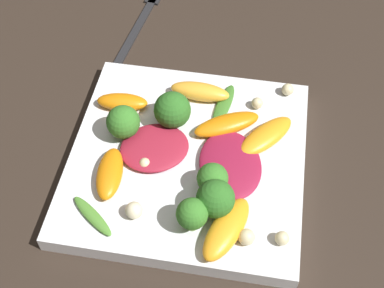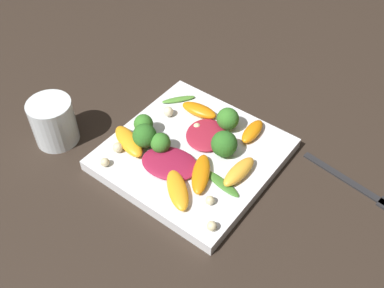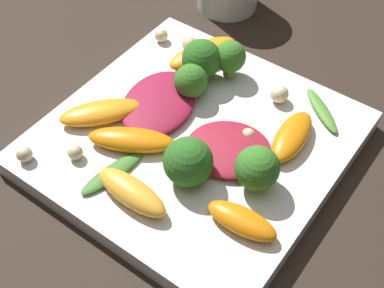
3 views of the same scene
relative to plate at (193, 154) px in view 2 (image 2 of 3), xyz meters
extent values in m
plane|color=#2D231C|center=(0.00, 0.00, -0.01)|extent=(2.40, 2.40, 0.00)
cube|color=white|center=(0.00, 0.00, 0.00)|extent=(0.26, 0.26, 0.02)
cylinder|color=white|center=(0.11, -0.21, 0.03)|extent=(0.07, 0.07, 0.08)
cube|color=#262628|center=(-0.11, 0.23, -0.01)|extent=(0.03, 0.17, 0.01)
ellipsoid|color=maroon|center=(0.05, -0.01, 0.02)|extent=(0.09, 0.11, 0.01)
ellipsoid|color=maroon|center=(-0.04, 0.00, 0.02)|extent=(0.10, 0.09, 0.01)
ellipsoid|color=orange|center=(-0.09, 0.06, 0.02)|extent=(0.06, 0.03, 0.02)
ellipsoid|color=orange|center=(0.08, 0.04, 0.02)|extent=(0.07, 0.08, 0.02)
ellipsoid|color=orange|center=(0.06, -0.09, 0.02)|extent=(0.06, 0.09, 0.02)
ellipsoid|color=orange|center=(-0.08, -0.04, 0.02)|extent=(0.03, 0.07, 0.02)
ellipsoid|color=orange|center=(0.04, 0.04, 0.02)|extent=(0.08, 0.06, 0.02)
ellipsoid|color=#FCAD33|center=(0.00, 0.09, 0.02)|extent=(0.07, 0.03, 0.02)
cylinder|color=#7A9E51|center=(0.04, -0.07, 0.02)|extent=(0.01, 0.01, 0.01)
sphere|color=#2D6B23|center=(0.04, -0.07, 0.04)|extent=(0.04, 0.04, 0.04)
cylinder|color=#7A9E51|center=(0.02, -0.09, 0.02)|extent=(0.01, 0.01, 0.02)
sphere|color=#387A28|center=(0.02, -0.09, 0.03)|extent=(0.03, 0.03, 0.03)
cylinder|color=#84AD5B|center=(-0.02, 0.04, 0.02)|extent=(0.01, 0.01, 0.01)
sphere|color=#2D6B23|center=(-0.02, 0.04, 0.03)|extent=(0.04, 0.04, 0.04)
cylinder|color=#84AD5B|center=(0.03, -0.04, 0.02)|extent=(0.02, 0.02, 0.01)
sphere|color=#387A28|center=(0.03, -0.04, 0.03)|extent=(0.03, 0.03, 0.03)
cylinder|color=#84AD5B|center=(-0.08, 0.02, 0.02)|extent=(0.01, 0.01, 0.01)
sphere|color=#387A28|center=(-0.08, 0.02, 0.03)|extent=(0.04, 0.04, 0.04)
ellipsoid|color=#518E33|center=(-0.08, -0.10, 0.01)|extent=(0.06, 0.05, 0.01)
ellipsoid|color=#3D7528|center=(0.03, 0.08, 0.01)|extent=(0.03, 0.07, 0.01)
sphere|color=beige|center=(-0.04, -0.09, 0.02)|extent=(0.02, 0.02, 0.02)
sphere|color=beige|center=(0.10, 0.11, 0.02)|extent=(0.01, 0.01, 0.01)
sphere|color=beige|center=(0.07, 0.08, 0.02)|extent=(0.01, 0.01, 0.01)
sphere|color=beige|center=(0.08, -0.10, 0.02)|extent=(0.02, 0.02, 0.02)
sphere|color=beige|center=(0.11, -0.09, 0.02)|extent=(0.01, 0.01, 0.01)
sphere|color=beige|center=(-0.04, -0.02, 0.02)|extent=(0.01, 0.01, 0.01)
camera|label=1|loc=(0.06, -0.35, 0.49)|focal=50.00mm
camera|label=2|loc=(0.40, 0.30, 0.55)|focal=42.00mm
camera|label=3|loc=(-0.19, 0.27, 0.38)|focal=50.00mm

